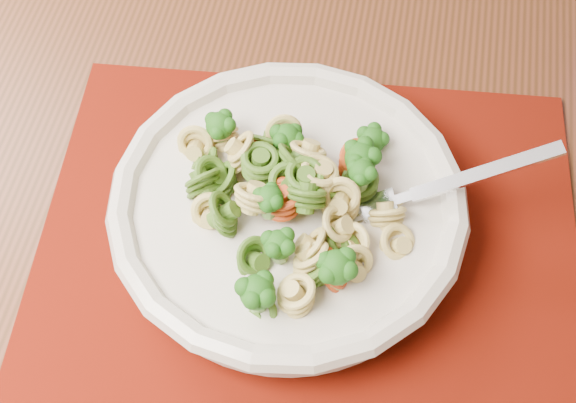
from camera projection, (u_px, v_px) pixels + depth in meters
The scene contains 5 objects.
dining_table at pixel (319, 194), 0.77m from camera, with size 1.60×1.28×0.75m.
placemat at pixel (308, 239), 0.62m from camera, with size 0.41×0.32×0.00m, color #580B03.
pasta_bowl at pixel (288, 208), 0.60m from camera, with size 0.27×0.27×0.05m.
pasta_broccoli_heap at pixel (288, 197), 0.59m from camera, with size 0.23×0.23×0.06m, color tan, non-canonical shape.
fork at pixel (379, 206), 0.58m from camera, with size 0.19×0.02×0.01m, color silver, non-canonical shape.
Camera 1 is at (0.78, -0.00, 1.30)m, focal length 50.00 mm.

